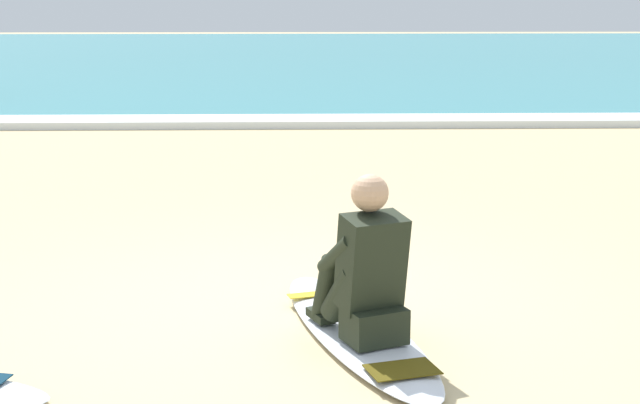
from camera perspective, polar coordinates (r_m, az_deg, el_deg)
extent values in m
plane|color=#CCB584|center=(6.22, -1.52, -6.37)|extent=(80.00, 80.00, 0.00)
cube|color=teal|center=(28.18, -1.64, 8.55)|extent=(80.00, 28.00, 0.10)
cube|color=white|center=(14.55, -1.61, 4.80)|extent=(80.00, 0.90, 0.11)
ellipsoid|color=silver|center=(5.75, 2.20, -7.62)|extent=(1.11, 2.30, 0.07)
cube|color=gold|center=(6.30, 0.27, -5.42)|extent=(0.49, 0.23, 0.01)
cube|color=#4C400C|center=(5.11, 4.94, -9.85)|extent=(0.42, 0.33, 0.01)
cube|color=black|center=(5.44, 3.27, -7.25)|extent=(0.40, 0.36, 0.20)
cylinder|color=black|center=(5.50, 1.46, -5.34)|extent=(0.30, 0.43, 0.43)
cylinder|color=black|center=(5.68, 0.41, -5.08)|extent=(0.21, 0.29, 0.42)
cube|color=black|center=(5.80, 0.07, -6.73)|extent=(0.18, 0.24, 0.05)
cylinder|color=black|center=(5.59, 3.31, -5.07)|extent=(0.30, 0.43, 0.43)
cylinder|color=black|center=(5.78, 2.49, -4.78)|extent=(0.21, 0.29, 0.42)
cube|color=black|center=(5.90, 2.20, -6.40)|extent=(0.18, 0.24, 0.05)
cube|color=black|center=(5.36, 3.12, -3.60)|extent=(0.43, 0.40, 0.57)
sphere|color=tan|center=(5.29, 3.02, 0.54)|extent=(0.21, 0.21, 0.21)
cylinder|color=black|center=(5.42, 1.07, -3.12)|extent=(0.24, 0.40, 0.31)
cylinder|color=black|center=(5.55, 3.68, -2.79)|extent=(0.24, 0.40, 0.31)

